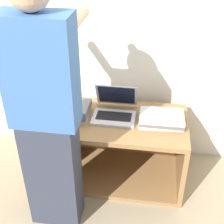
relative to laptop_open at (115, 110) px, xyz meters
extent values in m
plane|color=gray|center=(0.00, -0.35, -0.61)|extent=(12.00, 12.00, 0.00)
cube|color=silver|center=(0.00, 0.35, 0.59)|extent=(8.00, 0.05, 2.40)
cube|color=olive|center=(0.00, -0.05, -0.06)|extent=(1.12, 0.59, 0.04)
cube|color=olive|center=(0.00, -0.05, -0.59)|extent=(1.12, 0.59, 0.04)
cube|color=olive|center=(-0.54, -0.05, -0.33)|extent=(0.04, 0.59, 0.49)
cube|color=olive|center=(0.54, -0.05, -0.33)|extent=(0.04, 0.59, 0.49)
cube|color=olive|center=(0.00, 0.23, -0.33)|extent=(1.05, 0.04, 0.49)
cube|color=#B7B7BC|center=(0.00, -0.05, -0.04)|extent=(0.32, 0.22, 0.02)
cube|color=black|center=(0.00, -0.04, -0.03)|extent=(0.27, 0.12, 0.00)
cube|color=#B7B7BC|center=(0.00, 0.11, 0.07)|extent=(0.32, 0.10, 0.21)
cube|color=black|center=(0.00, 0.10, 0.08)|extent=(0.29, 0.08, 0.18)
cube|color=#B7B7BC|center=(-0.36, -0.05, -0.03)|extent=(0.33, 0.23, 0.02)
cube|color=slate|center=(-0.36, -0.06, -0.01)|extent=(0.33, 0.24, 0.02)
cube|color=slate|center=(-0.35, -0.05, 0.01)|extent=(0.32, 0.22, 0.02)
cube|color=slate|center=(-0.35, -0.05, 0.04)|extent=(0.33, 0.22, 0.02)
cube|color=#B7B7BC|center=(0.35, -0.05, -0.03)|extent=(0.34, 0.24, 0.02)
cube|color=slate|center=(0.36, -0.05, -0.01)|extent=(0.33, 0.22, 0.02)
cube|color=#B7B7BC|center=(0.36, -0.05, 0.01)|extent=(0.33, 0.23, 0.02)
cube|color=#2D3342|center=(-0.34, -0.53, -0.20)|extent=(0.34, 0.20, 0.82)
cube|color=#38609E|center=(-0.34, -0.53, 0.54)|extent=(0.40, 0.20, 0.65)
cylinder|color=#DBAD89|center=(-0.50, -0.27, 0.77)|extent=(0.07, 0.32, 0.07)
cylinder|color=#DBAD89|center=(-0.18, -0.27, 0.77)|extent=(0.07, 0.32, 0.07)
cube|color=red|center=(-0.35, -0.11, 0.05)|extent=(0.06, 0.02, 0.01)
camera|label=1|loc=(0.28, -2.00, 1.28)|focal=50.00mm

